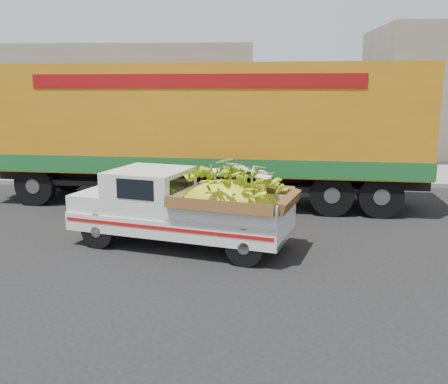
{
  "coord_description": "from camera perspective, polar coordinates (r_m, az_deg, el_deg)",
  "views": [
    {
      "loc": [
        0.75,
        -10.12,
        3.19
      ],
      "look_at": [
        0.31,
        -0.07,
        1.08
      ],
      "focal_mm": 40.0,
      "sensor_mm": 36.0,
      "label": 1
    }
  ],
  "objects": [
    {
      "name": "sidewalk",
      "position": [
        18.58,
        0.18,
        2.19
      ],
      "size": [
        60.0,
        4.0,
        0.14
      ],
      "primitive_type": "cube",
      "color": "gray",
      "rests_on": "ground"
    },
    {
      "name": "curb",
      "position": [
        16.52,
        -0.12,
        0.98
      ],
      "size": [
        60.0,
        0.25,
        0.15
      ],
      "primitive_type": "cube",
      "color": "gray",
      "rests_on": "ground"
    },
    {
      "name": "pickup_truck",
      "position": [
        10.01,
        -3.19,
        -1.79
      ],
      "size": [
        4.7,
        2.85,
        1.55
      ],
      "rotation": [
        0.0,
        0.0,
        -0.3
      ],
      "color": "black",
      "rests_on": "ground"
    },
    {
      "name": "ground",
      "position": [
        10.64,
        -1.65,
        -5.61
      ],
      "size": [
        100.0,
        100.0,
        0.0
      ],
      "primitive_type": "plane",
      "color": "black",
      "rests_on": "ground"
    },
    {
      "name": "semi_trailer",
      "position": [
        13.84,
        -2.38,
        7.41
      ],
      "size": [
        12.04,
        3.74,
        3.8
      ],
      "rotation": [
        0.0,
        0.0,
        -0.1
      ],
      "color": "black",
      "rests_on": "ground"
    },
    {
      "name": "building_left",
      "position": [
        25.75,
        -17.6,
        9.77
      ],
      "size": [
        18.0,
        6.0,
        5.0
      ],
      "primitive_type": "cube",
      "color": "gray",
      "rests_on": "ground"
    }
  ]
}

